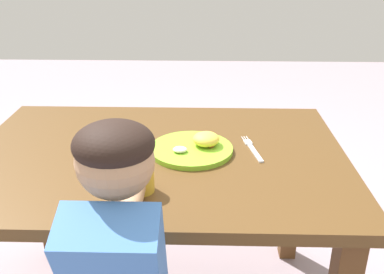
# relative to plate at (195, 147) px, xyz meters

# --- Properties ---
(dining_table) EXTENTS (1.25, 0.88, 0.70)m
(dining_table) POSITION_rel_plate_xyz_m (-0.12, -0.01, -0.12)
(dining_table) COLOR #533719
(dining_table) RESTS_ON ground_plane
(plate) EXTENTS (0.28, 0.28, 0.06)m
(plate) POSITION_rel_plate_xyz_m (0.00, 0.00, 0.00)
(plate) COLOR #83C62C
(plate) RESTS_ON dining_table
(fork) EXTENTS (0.06, 0.20, 0.01)m
(fork) POSITION_rel_plate_xyz_m (0.20, 0.02, -0.01)
(fork) COLOR silver
(fork) RESTS_ON dining_table
(spoon) EXTENTS (0.07, 0.21, 0.01)m
(spoon) POSITION_rel_plate_xyz_m (-0.18, -0.01, -0.01)
(spoon) COLOR tan
(spoon) RESTS_ON dining_table
(drinking_cup) EXTENTS (0.07, 0.07, 0.09)m
(drinking_cup) POSITION_rel_plate_xyz_m (-0.14, -0.26, 0.03)
(drinking_cup) COLOR gold
(drinking_cup) RESTS_ON dining_table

